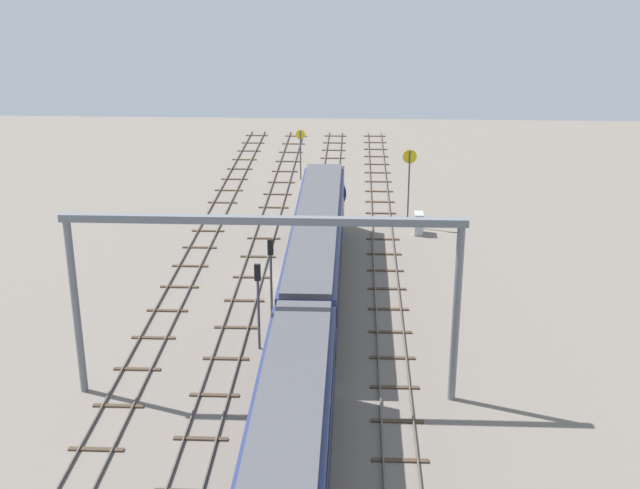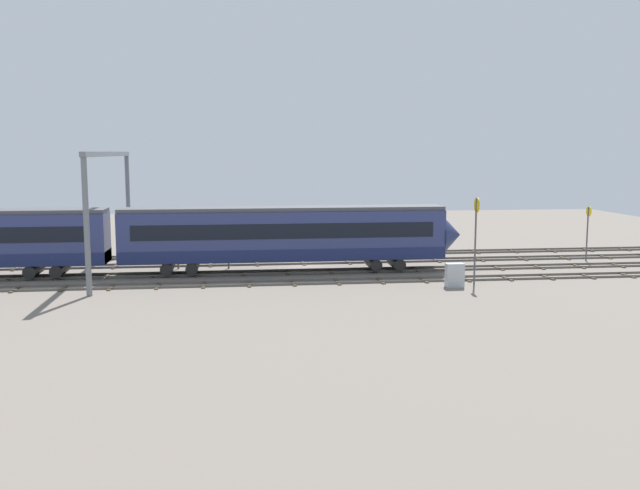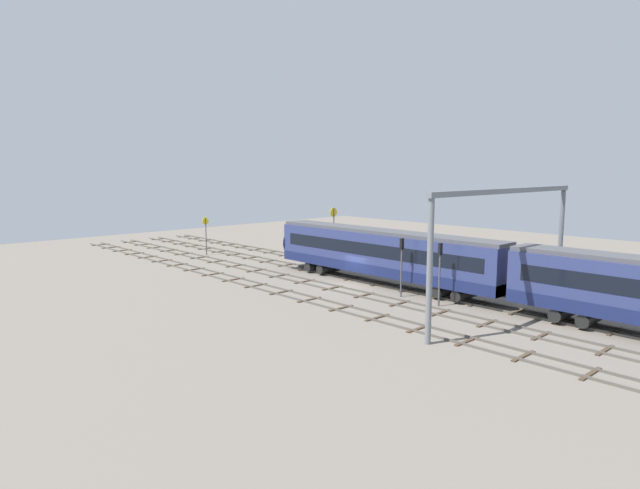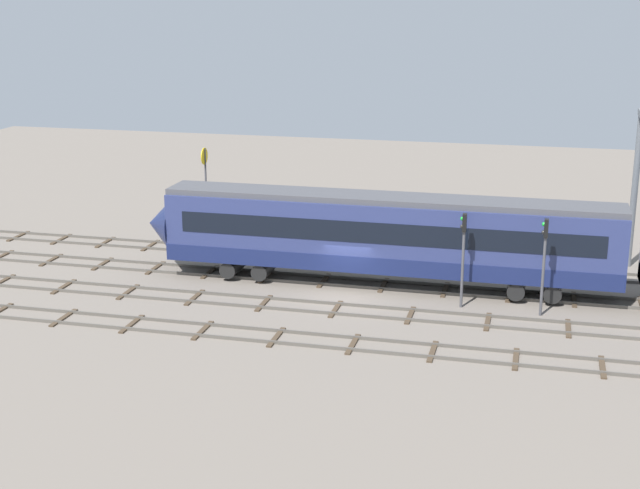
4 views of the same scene
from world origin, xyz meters
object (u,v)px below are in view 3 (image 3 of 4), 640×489
speed_sign_mid_trackside (334,225)px  signal_light_trackside_approach (440,265)px  signal_light_trackside_departure (401,259)px  train (504,274)px  overhead_gantry (507,221)px  speed_sign_near_foreground (206,231)px  relay_cabinet (348,254)px

speed_sign_mid_trackside → signal_light_trackside_approach: speed_sign_mid_trackside is taller
signal_light_trackside_approach → signal_light_trackside_departure: bearing=-4.3°
train → overhead_gantry: (-1.02, 1.86, 4.08)m
train → overhead_gantry: 4.60m
overhead_gantry → signal_light_trackside_departure: 9.41m
overhead_gantry → signal_light_trackside_approach: 6.05m
speed_sign_mid_trackside → signal_light_trackside_departure: (-16.73, 8.70, -0.81)m
signal_light_trackside_approach → train: bearing=-144.3°
overhead_gantry → signal_light_trackside_departure: (8.67, 0.57, -3.61)m
train → speed_sign_near_foreground: 37.29m
train → relay_cabinet: train is taller
signal_light_trackside_departure → train: bearing=-162.4°
speed_sign_near_foreground → relay_cabinet: bearing=-146.3°
train → signal_light_trackside_departure: train is taller
speed_sign_near_foreground → speed_sign_mid_trackside: bearing=-145.1°
train → overhead_gantry: size_ratio=2.75×
signal_light_trackside_departure → relay_cabinet: 17.93m
speed_sign_near_foreground → signal_light_trackside_departure: (-29.55, -0.24, 0.21)m
speed_sign_near_foreground → speed_sign_mid_trackside: (-12.82, -8.94, 1.02)m
speed_sign_near_foreground → signal_light_trackside_departure: bearing=-179.5°
signal_light_trackside_approach → speed_sign_near_foreground: bearing=-0.1°
overhead_gantry → speed_sign_mid_trackside: size_ratio=3.07×
relay_cabinet → overhead_gantry: bearing=159.6°
speed_sign_near_foreground → signal_light_trackside_departure: size_ratio=0.95×
train → speed_sign_mid_trackside: (24.38, -6.27, 1.28)m
speed_sign_near_foreground → signal_light_trackside_approach: (-33.42, 0.05, 0.23)m
overhead_gantry → relay_cabinet: size_ratio=11.42×
overhead_gantry → speed_sign_near_foreground: (38.22, 0.81, -3.82)m
overhead_gantry → signal_light_trackside_approach: bearing=10.2°
signal_light_trackside_approach → relay_cabinet: signal_light_trackside_approach is taller
train → signal_light_trackside_departure: (7.65, 2.42, 0.48)m
overhead_gantry → relay_cabinet: 26.04m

